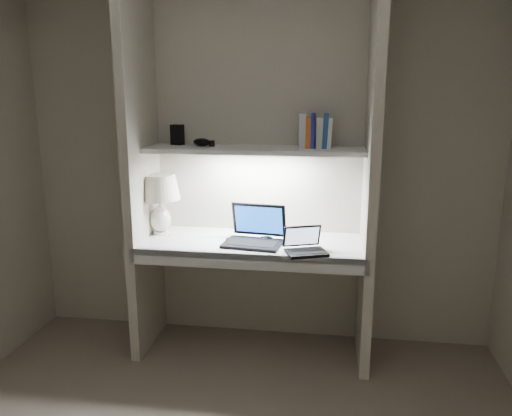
% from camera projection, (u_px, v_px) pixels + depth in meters
% --- Properties ---
extents(back_wall, '(3.20, 0.01, 2.50)m').
position_uv_depth(back_wall, '(258.00, 162.00, 3.39)').
color(back_wall, beige).
rests_on(back_wall, floor).
extents(alcove_panel_left, '(0.06, 0.55, 2.50)m').
position_uv_depth(alcove_panel_left, '(141.00, 165.00, 3.23)').
color(alcove_panel_left, beige).
rests_on(alcove_panel_left, floor).
extents(alcove_panel_right, '(0.06, 0.55, 2.50)m').
position_uv_depth(alcove_panel_right, '(371.00, 170.00, 3.02)').
color(alcove_panel_right, beige).
rests_on(alcove_panel_right, floor).
extents(desk, '(1.40, 0.55, 0.04)m').
position_uv_depth(desk, '(252.00, 244.00, 3.24)').
color(desk, white).
rests_on(desk, alcove_panel_left).
extents(desk_apron, '(1.46, 0.03, 0.10)m').
position_uv_depth(desk_apron, '(246.00, 261.00, 3.00)').
color(desk_apron, silver).
rests_on(desk_apron, desk).
extents(shelf, '(1.40, 0.36, 0.03)m').
position_uv_depth(shelf, '(255.00, 150.00, 3.20)').
color(shelf, silver).
rests_on(shelf, back_wall).
extents(strip_light, '(0.60, 0.04, 0.02)m').
position_uv_depth(strip_light, '(255.00, 153.00, 3.20)').
color(strip_light, white).
rests_on(strip_light, shelf).
extents(table_lamp, '(0.28, 0.28, 0.41)m').
position_uv_depth(table_lamp, '(160.00, 194.00, 3.33)').
color(table_lamp, white).
rests_on(table_lamp, desk).
extents(laptop_main, '(0.39, 0.35, 0.24)m').
position_uv_depth(laptop_main, '(255.00, 234.00, 3.18)').
color(laptop_main, black).
rests_on(laptop_main, desk).
extents(laptop_netbook, '(0.29, 0.27, 0.15)m').
position_uv_depth(laptop_netbook, '(305.00, 246.00, 2.99)').
color(laptop_netbook, black).
rests_on(laptop_netbook, desk).
extents(speaker, '(0.14, 0.12, 0.16)m').
position_uv_depth(speaker, '(253.00, 221.00, 3.42)').
color(speaker, silver).
rests_on(speaker, desk).
extents(mouse, '(0.10, 0.08, 0.03)m').
position_uv_depth(mouse, '(266.00, 239.00, 3.23)').
color(mouse, black).
rests_on(mouse, desk).
extents(cable_coil, '(0.12, 0.12, 0.01)m').
position_uv_depth(cable_coil, '(236.00, 238.00, 3.28)').
color(cable_coil, black).
rests_on(cable_coil, desk).
extents(sticky_note, '(0.07, 0.07, 0.00)m').
position_uv_depth(sticky_note, '(167.00, 235.00, 3.37)').
color(sticky_note, gold).
rests_on(sticky_note, desk).
extents(book_row, '(0.21, 0.14, 0.22)m').
position_uv_depth(book_row, '(316.00, 132.00, 3.16)').
color(book_row, white).
rests_on(book_row, shelf).
extents(shelf_box, '(0.09, 0.08, 0.13)m').
position_uv_depth(shelf_box, '(177.00, 135.00, 3.34)').
color(shelf_box, black).
rests_on(shelf_box, shelf).
extents(shelf_gadget, '(0.15, 0.13, 0.05)m').
position_uv_depth(shelf_gadget, '(202.00, 142.00, 3.25)').
color(shelf_gadget, black).
rests_on(shelf_gadget, shelf).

